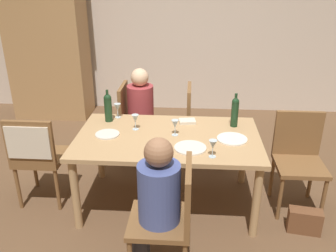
{
  "coord_description": "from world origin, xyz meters",
  "views": [
    {
      "loc": [
        0.21,
        -2.97,
        2.13
      ],
      "look_at": [
        0.0,
        0.0,
        0.82
      ],
      "focal_mm": 38.54,
      "sensor_mm": 36.0,
      "label": 1
    }
  ],
  "objects": [
    {
      "name": "ground_plane",
      "position": [
        0.0,
        0.0,
        0.0
      ],
      "size": [
        10.0,
        10.0,
        0.0
      ],
      "primitive_type": "plane",
      "color": "brown"
    },
    {
      "name": "rear_room_partition",
      "position": [
        0.0,
        2.7,
        1.35
      ],
      "size": [
        6.4,
        0.12,
        2.7
      ],
      "primitive_type": "cube",
      "color": "beige",
      "rests_on": "ground_plane"
    },
    {
      "name": "armoire_cabinet",
      "position": [
        -1.94,
        2.25,
        1.1
      ],
      "size": [
        1.18,
        0.62,
        2.18
      ],
      "color": "#A87F51",
      "rests_on": "ground_plane"
    },
    {
      "name": "dining_table",
      "position": [
        0.0,
        0.0,
        0.64
      ],
      "size": [
        1.68,
        1.0,
        0.72
      ],
      "color": "tan",
      "rests_on": "ground_plane"
    },
    {
      "name": "chair_far_left",
      "position": [
        -0.46,
        0.88,
        0.53
      ],
      "size": [
        0.44,
        0.44,
        0.92
      ],
      "rotation": [
        0.0,
        0.0,
        -1.57
      ],
      "color": "brown",
      "rests_on": "ground_plane"
    },
    {
      "name": "chair_near",
      "position": [
        0.09,
        -0.88,
        0.53
      ],
      "size": [
        0.44,
        0.44,
        0.92
      ],
      "rotation": [
        0.0,
        0.0,
        1.57
      ],
      "color": "brown",
      "rests_on": "ground_plane"
    },
    {
      "name": "chair_far_right",
      "position": [
        0.29,
        0.88,
        0.53
      ],
      "size": [
        0.44,
        0.44,
        0.92
      ],
      "rotation": [
        0.0,
        0.0,
        -1.57
      ],
      "color": "brown",
      "rests_on": "ground_plane"
    },
    {
      "name": "chair_left_end",
      "position": [
        -1.22,
        -0.12,
        0.59
      ],
      "size": [
        0.44,
        0.46,
        0.92
      ],
      "color": "brown",
      "rests_on": "ground_plane"
    },
    {
      "name": "chair_right_end",
      "position": [
        1.22,
        0.09,
        0.53
      ],
      "size": [
        0.44,
        0.44,
        0.92
      ],
      "rotation": [
        0.0,
        0.0,
        3.14
      ],
      "color": "brown",
      "rests_on": "ground_plane"
    },
    {
      "name": "person_woman_host",
      "position": [
        -0.35,
        0.88,
        0.65
      ],
      "size": [
        0.34,
        0.3,
        1.12
      ],
      "rotation": [
        0.0,
        0.0,
        -1.57
      ],
      "color": "#33333D",
      "rests_on": "ground_plane"
    },
    {
      "name": "person_man_bearded",
      "position": [
        -0.03,
        -0.88,
        0.65
      ],
      "size": [
        0.34,
        0.3,
        1.12
      ],
      "rotation": [
        0.0,
        0.0,
        1.57
      ],
      "color": "#33333D",
      "rests_on": "ground_plane"
    },
    {
      "name": "wine_bottle_tall_green",
      "position": [
        0.62,
        0.27,
        0.88
      ],
      "size": [
        0.07,
        0.07,
        0.33
      ],
      "color": "#19381E",
      "rests_on": "dining_table"
    },
    {
      "name": "wine_bottle_dark_red",
      "position": [
        -0.62,
        0.31,
        0.87
      ],
      "size": [
        0.08,
        0.08,
        0.33
      ],
      "color": "#19381E",
      "rests_on": "dining_table"
    },
    {
      "name": "wine_glass_near_left",
      "position": [
        0.06,
        0.03,
        0.83
      ],
      "size": [
        0.07,
        0.07,
        0.15
      ],
      "color": "silver",
      "rests_on": "dining_table"
    },
    {
      "name": "wine_glass_centre",
      "position": [
        -0.54,
        0.41,
        0.83
      ],
      "size": [
        0.07,
        0.07,
        0.15
      ],
      "color": "silver",
      "rests_on": "dining_table"
    },
    {
      "name": "wine_glass_near_right",
      "position": [
        -0.32,
        0.13,
        0.83
      ],
      "size": [
        0.07,
        0.07,
        0.15
      ],
      "color": "silver",
      "rests_on": "dining_table"
    },
    {
      "name": "wine_glass_far",
      "position": [
        0.39,
        -0.37,
        0.83
      ],
      "size": [
        0.07,
        0.07,
        0.15
      ],
      "color": "silver",
      "rests_on": "dining_table"
    },
    {
      "name": "dinner_plate_host",
      "position": [
        -0.56,
        -0.02,
        0.73
      ],
      "size": [
        0.22,
        0.22,
        0.01
      ],
      "primitive_type": "cylinder",
      "color": "silver",
      "rests_on": "dining_table"
    },
    {
      "name": "dinner_plate_guest_left",
      "position": [
        0.21,
        -0.23,
        0.73
      ],
      "size": [
        0.27,
        0.27,
        0.01
      ],
      "primitive_type": "cylinder",
      "color": "silver",
      "rests_on": "dining_table"
    },
    {
      "name": "dinner_plate_guest_right",
      "position": [
        0.58,
        -0.03,
        0.73
      ],
      "size": [
        0.27,
        0.27,
        0.01
      ],
      "primitive_type": "cylinder",
      "color": "white",
      "rests_on": "dining_table"
    },
    {
      "name": "folded_napkin",
      "position": [
        0.17,
        0.32,
        0.74
      ],
      "size": [
        0.18,
        0.14,
        0.03
      ],
      "primitive_type": "cube",
      "rotation": [
        0.0,
        0.0,
        0.15
      ],
      "color": "beige",
      "rests_on": "dining_table"
    },
    {
      "name": "handbag",
      "position": [
        1.22,
        -0.35,
        0.11
      ],
      "size": [
        0.3,
        0.16,
        0.22
      ],
      "primitive_type": "cube",
      "rotation": [
        0.0,
        0.0,
        2.98
      ],
      "color": "brown",
      "rests_on": "ground_plane"
    }
  ]
}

